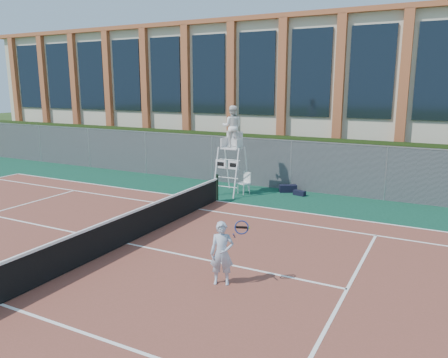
% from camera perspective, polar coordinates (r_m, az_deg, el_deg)
% --- Properties ---
extents(ground, '(120.00, 120.00, 0.00)m').
position_cam_1_polar(ground, '(13.31, -12.55, -8.34)').
color(ground, '#233814').
extents(apron, '(36.00, 20.00, 0.01)m').
position_cam_1_polar(apron, '(14.04, -9.93, -7.12)').
color(apron, '#0C3624').
rests_on(apron, ground).
extents(tennis_court, '(23.77, 10.97, 0.02)m').
position_cam_1_polar(tennis_court, '(13.30, -12.56, -8.26)').
color(tennis_court, brown).
rests_on(tennis_court, apron).
extents(tennis_net, '(0.10, 11.30, 1.10)m').
position_cam_1_polar(tennis_net, '(13.14, -12.66, -6.14)').
color(tennis_net, black).
rests_on(tennis_net, ground).
extents(fence, '(40.00, 0.06, 2.20)m').
position_cam_1_polar(fence, '(20.31, 3.39, 2.22)').
color(fence, '#595E60').
rests_on(fence, ground).
extents(hedge, '(40.00, 1.40, 2.20)m').
position_cam_1_polar(hedge, '(21.39, 4.71, 2.70)').
color(hedge, black).
rests_on(hedge, ground).
extents(building, '(45.00, 10.60, 8.22)m').
position_cam_1_polar(building, '(28.61, 11.14, 11.02)').
color(building, beige).
rests_on(building, ground).
extents(umpire_chair, '(1.07, 1.64, 3.81)m').
position_cam_1_polar(umpire_chair, '(18.53, 1.07, 6.55)').
color(umpire_chair, white).
rests_on(umpire_chair, ground).
extents(plastic_chair, '(0.57, 0.57, 0.94)m').
position_cam_1_polar(plastic_chair, '(18.81, 2.82, -0.24)').
color(plastic_chair, silver).
rests_on(plastic_chair, apron).
extents(sports_bag_near, '(0.80, 0.64, 0.32)m').
position_cam_1_polar(sports_bag_near, '(19.30, 8.36, -1.24)').
color(sports_bag_near, black).
rests_on(sports_bag_near, apron).
extents(sports_bag_far, '(0.56, 0.33, 0.21)m').
position_cam_1_polar(sports_bag_far, '(18.81, 9.82, -1.81)').
color(sports_bag_far, black).
rests_on(sports_bag_far, apron).
extents(tennis_player, '(0.91, 0.69, 1.54)m').
position_cam_1_polar(tennis_player, '(10.23, -0.24, -9.65)').
color(tennis_player, '#ABB9CE').
rests_on(tennis_player, tennis_court).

